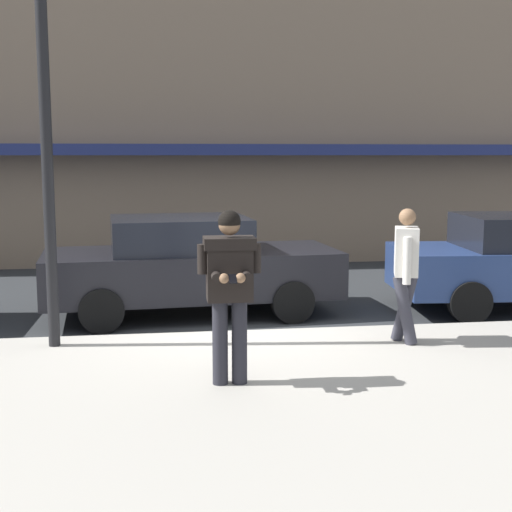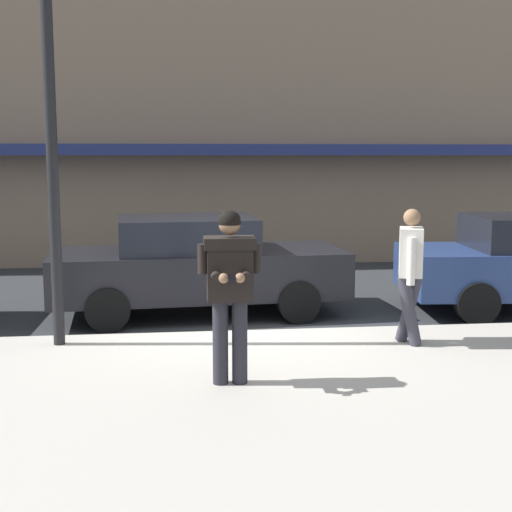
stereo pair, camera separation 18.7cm
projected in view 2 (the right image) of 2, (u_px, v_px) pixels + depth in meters
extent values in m
plane|color=#2B2D30|center=(229.00, 337.00, 9.83)|extent=(80.00, 80.00, 0.00)
cube|color=#A8A399|center=(351.00, 399.00, 7.12)|extent=(32.00, 5.30, 0.14)
cube|color=silver|center=(300.00, 334.00, 9.99)|extent=(28.00, 0.12, 0.01)
cube|color=#84705B|center=(242.00, 48.00, 17.58)|extent=(28.00, 4.00, 10.20)
cube|color=navy|center=(253.00, 150.00, 15.62)|extent=(26.60, 0.70, 0.24)
cube|color=black|center=(199.00, 272.00, 11.12)|extent=(4.62, 2.15, 0.70)
cube|color=black|center=(187.00, 234.00, 11.00)|extent=(2.19, 1.79, 0.52)
cylinder|color=black|center=(274.00, 282.00, 12.26)|extent=(0.65, 0.27, 0.64)
cylinder|color=black|center=(299.00, 302.00, 10.60)|extent=(0.65, 0.27, 0.64)
cylinder|color=black|center=(109.00, 288.00, 11.74)|extent=(0.65, 0.27, 0.64)
cylinder|color=black|center=(108.00, 309.00, 10.08)|extent=(0.65, 0.27, 0.64)
cylinder|color=black|center=(443.00, 283.00, 12.19)|extent=(0.66, 0.27, 0.64)
cylinder|color=black|center=(477.00, 303.00, 10.50)|extent=(0.66, 0.27, 0.64)
cylinder|color=#23232B|center=(240.00, 342.00, 7.35)|extent=(0.16, 0.16, 0.88)
cylinder|color=#23232B|center=(220.00, 342.00, 7.33)|extent=(0.16, 0.16, 0.88)
cube|color=black|center=(230.00, 269.00, 7.23)|extent=(0.46, 0.30, 0.64)
cube|color=black|center=(230.00, 243.00, 7.19)|extent=(0.52, 0.35, 0.12)
cylinder|color=black|center=(256.00, 258.00, 7.24)|extent=(0.11, 0.11, 0.30)
cylinder|color=black|center=(246.00, 275.00, 7.10)|extent=(0.10, 0.30, 0.10)
sphere|color=#8C6647|center=(240.00, 278.00, 6.95)|extent=(0.10, 0.10, 0.10)
cylinder|color=black|center=(203.00, 259.00, 7.19)|extent=(0.11, 0.11, 0.30)
cylinder|color=black|center=(216.00, 276.00, 7.06)|extent=(0.10, 0.30, 0.10)
sphere|color=#8C6647|center=(223.00, 278.00, 6.93)|extent=(0.10, 0.10, 0.10)
cube|color=black|center=(232.00, 279.00, 6.90)|extent=(0.08, 0.14, 0.07)
sphere|color=#8C6647|center=(230.00, 224.00, 7.14)|extent=(0.22, 0.22, 0.22)
sphere|color=black|center=(230.00, 221.00, 7.13)|extent=(0.23, 0.23, 0.23)
cylinder|color=#33333D|center=(409.00, 311.00, 8.82)|extent=(0.36, 0.24, 0.87)
cylinder|color=#33333D|center=(409.00, 308.00, 9.00)|extent=(0.36, 0.24, 0.87)
cube|color=silver|center=(411.00, 252.00, 8.80)|extent=(0.39, 0.48, 0.60)
cylinder|color=silver|center=(411.00, 261.00, 8.57)|extent=(0.10, 0.10, 0.58)
cylinder|color=silver|center=(410.00, 256.00, 9.06)|extent=(0.10, 0.10, 0.58)
sphere|color=#8C6647|center=(412.00, 217.00, 8.74)|extent=(0.21, 0.21, 0.21)
cylinder|color=black|center=(52.00, 159.00, 8.60)|extent=(0.14, 0.14, 4.60)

